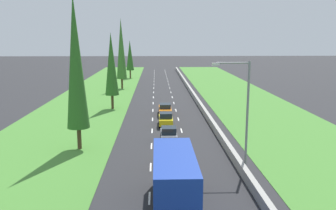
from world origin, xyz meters
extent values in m
plane|color=#28282B|center=(0.00, 60.00, 0.00)|extent=(300.00, 300.00, 0.00)
cube|color=#478433|center=(-12.65, 60.00, 0.02)|extent=(14.00, 140.00, 0.04)
cube|color=#478433|center=(14.35, 60.00, 0.02)|extent=(14.00, 140.00, 0.04)
cube|color=#9E9B93|center=(5.70, 60.00, 0.42)|extent=(0.44, 120.00, 0.85)
cube|color=white|center=(-1.75, 21.00, 0.01)|extent=(0.14, 2.00, 0.01)
cube|color=white|center=(-1.75, 27.00, 0.01)|extent=(0.14, 2.00, 0.01)
cube|color=white|center=(-1.75, 33.00, 0.01)|extent=(0.14, 2.00, 0.01)
cube|color=white|center=(-1.75, 39.00, 0.01)|extent=(0.14, 2.00, 0.01)
cube|color=white|center=(-1.75, 45.00, 0.01)|extent=(0.14, 2.00, 0.01)
cube|color=white|center=(-1.75, 51.00, 0.01)|extent=(0.14, 2.00, 0.01)
cube|color=white|center=(-1.75, 57.00, 0.01)|extent=(0.14, 2.00, 0.01)
cube|color=white|center=(-1.75, 63.00, 0.01)|extent=(0.14, 2.00, 0.01)
cube|color=white|center=(-1.75, 69.00, 0.01)|extent=(0.14, 2.00, 0.01)
cube|color=white|center=(-1.75, 75.00, 0.01)|extent=(0.14, 2.00, 0.01)
cube|color=white|center=(-1.75, 81.00, 0.01)|extent=(0.14, 2.00, 0.01)
cube|color=white|center=(-1.75, 87.00, 0.01)|extent=(0.14, 2.00, 0.01)
cube|color=white|center=(-1.75, 93.00, 0.01)|extent=(0.14, 2.00, 0.01)
cube|color=white|center=(-1.75, 99.00, 0.01)|extent=(0.14, 2.00, 0.01)
cube|color=white|center=(-1.75, 105.00, 0.01)|extent=(0.14, 2.00, 0.01)
cube|color=white|center=(-1.75, 111.00, 0.01)|extent=(0.14, 2.00, 0.01)
cube|color=white|center=(-1.75, 117.00, 0.01)|extent=(0.14, 2.00, 0.01)
cube|color=white|center=(1.75, 21.00, 0.01)|extent=(0.14, 2.00, 0.01)
cube|color=white|center=(1.75, 27.00, 0.01)|extent=(0.14, 2.00, 0.01)
cube|color=white|center=(1.75, 33.00, 0.01)|extent=(0.14, 2.00, 0.01)
cube|color=white|center=(1.75, 39.00, 0.01)|extent=(0.14, 2.00, 0.01)
cube|color=white|center=(1.75, 45.00, 0.01)|extent=(0.14, 2.00, 0.01)
cube|color=white|center=(1.75, 51.00, 0.01)|extent=(0.14, 2.00, 0.01)
cube|color=white|center=(1.75, 57.00, 0.01)|extent=(0.14, 2.00, 0.01)
cube|color=white|center=(1.75, 63.00, 0.01)|extent=(0.14, 2.00, 0.01)
cube|color=white|center=(1.75, 69.00, 0.01)|extent=(0.14, 2.00, 0.01)
cube|color=white|center=(1.75, 75.00, 0.01)|extent=(0.14, 2.00, 0.01)
cube|color=white|center=(1.75, 81.00, 0.01)|extent=(0.14, 2.00, 0.01)
cube|color=white|center=(1.75, 87.00, 0.01)|extent=(0.14, 2.00, 0.01)
cube|color=white|center=(1.75, 93.00, 0.01)|extent=(0.14, 2.00, 0.01)
cube|color=white|center=(1.75, 99.00, 0.01)|extent=(0.14, 2.00, 0.01)
cube|color=white|center=(1.75, 105.00, 0.01)|extent=(0.14, 2.00, 0.01)
cube|color=white|center=(1.75, 111.00, 0.01)|extent=(0.14, 2.00, 0.01)
cube|color=white|center=(1.75, 117.00, 0.01)|extent=(0.14, 2.00, 0.01)
cube|color=black|center=(-0.20, 18.92, 0.60)|extent=(2.20, 9.40, 0.56)
cube|color=black|center=(-0.20, 22.52, 2.13)|extent=(2.40, 2.20, 2.50)
cube|color=#19389E|center=(-0.20, 17.82, 2.53)|extent=(2.44, 7.20, 3.30)
cylinder|color=black|center=(-1.32, 22.22, 0.32)|extent=(0.22, 0.64, 0.64)
cylinder|color=black|center=(0.92, 22.22, 0.32)|extent=(0.22, 0.64, 0.64)
cube|color=orange|center=(-0.13, 27.25, 0.70)|extent=(1.68, 3.90, 0.76)
cube|color=#19232D|center=(-0.13, 26.95, 1.40)|extent=(1.52, 1.60, 0.64)
cylinder|color=black|center=(-0.89, 28.46, 0.32)|extent=(0.22, 0.64, 0.64)
cylinder|color=black|center=(0.63, 28.46, 0.32)|extent=(0.22, 0.64, 0.64)
cylinder|color=black|center=(-0.89, 26.04, 0.32)|extent=(0.22, 0.64, 0.64)
cylinder|color=black|center=(0.63, 26.04, 0.32)|extent=(0.22, 0.64, 0.64)
cube|color=slate|center=(0.05, 34.30, 0.70)|extent=(1.68, 3.90, 0.76)
cube|color=#19232D|center=(0.05, 34.00, 1.40)|extent=(1.52, 1.60, 0.64)
cylinder|color=black|center=(-0.71, 35.51, 0.32)|extent=(0.22, 0.64, 0.64)
cylinder|color=black|center=(0.81, 35.51, 0.32)|extent=(0.22, 0.64, 0.64)
cylinder|color=black|center=(-0.71, 33.09, 0.32)|extent=(0.22, 0.64, 0.64)
cylinder|color=black|center=(0.81, 33.09, 0.32)|extent=(0.22, 0.64, 0.64)
cube|color=yellow|center=(-0.07, 41.54, 0.70)|extent=(1.68, 3.90, 0.76)
cube|color=#19232D|center=(-0.07, 41.24, 1.40)|extent=(1.52, 1.60, 0.64)
cylinder|color=black|center=(-0.83, 42.75, 0.32)|extent=(0.22, 0.64, 0.64)
cylinder|color=black|center=(0.69, 42.75, 0.32)|extent=(0.22, 0.64, 0.64)
cylinder|color=black|center=(-0.83, 40.33, 0.32)|extent=(0.22, 0.64, 0.64)
cylinder|color=black|center=(0.69, 40.33, 0.32)|extent=(0.22, 0.64, 0.64)
cube|color=orange|center=(0.02, 47.85, 0.68)|extent=(1.76, 4.50, 0.72)
cube|color=#19232D|center=(0.02, 47.70, 1.34)|extent=(1.56, 1.90, 0.60)
cylinder|color=black|center=(-0.78, 49.24, 0.32)|extent=(0.22, 0.64, 0.64)
cylinder|color=black|center=(0.82, 49.24, 0.32)|extent=(0.22, 0.64, 0.64)
cylinder|color=black|center=(-0.78, 46.45, 0.32)|extent=(0.22, 0.64, 0.64)
cylinder|color=black|center=(0.82, 46.45, 0.32)|extent=(0.22, 0.64, 0.64)
cylinder|color=#4C3823|center=(-8.87, 32.28, 1.10)|extent=(0.41, 0.41, 2.20)
cone|color=#2D6623|center=(-8.87, 32.28, 8.60)|extent=(2.17, 2.17, 12.79)
cylinder|color=#4C3823|center=(-8.00, 52.44, 1.10)|extent=(0.40, 0.40, 2.20)
cone|color=#2D6623|center=(-8.00, 52.44, 6.94)|extent=(2.09, 2.09, 9.48)
cylinder|color=#4C3823|center=(-8.55, 74.44, 1.10)|extent=(0.41, 0.41, 2.20)
cone|color=#3D752D|center=(-8.55, 74.44, 8.52)|extent=(2.17, 2.17, 12.64)
cylinder|color=#4C3823|center=(-8.17, 94.32, 1.10)|extent=(0.39, 0.39, 2.20)
cone|color=#2D6623|center=(-8.17, 94.32, 6.20)|extent=(2.05, 2.05, 7.99)
cylinder|color=gray|center=(6.47, 27.26, 4.50)|extent=(0.20, 0.20, 9.00)
cylinder|color=gray|center=(5.07, 27.26, 8.85)|extent=(2.80, 0.12, 0.12)
cube|color=silver|center=(3.67, 27.26, 8.75)|extent=(0.60, 0.28, 0.20)
camera|label=1|loc=(-1.25, -1.95, 10.93)|focal=38.10mm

